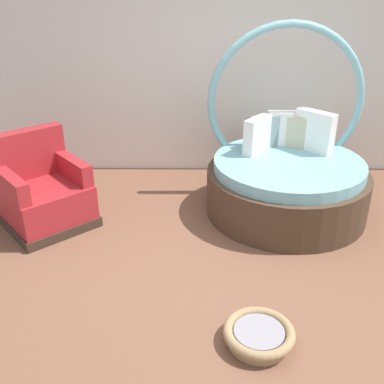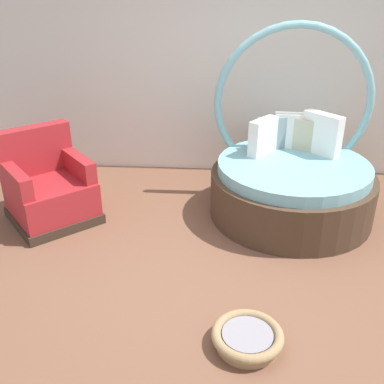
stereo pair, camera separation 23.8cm
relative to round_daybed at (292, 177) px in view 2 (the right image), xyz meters
The scene contains 5 objects.
ground_plane 1.48m from the round_daybed, 119.00° to the right, with size 8.00×8.00×0.02m, color brown.
back_wall 1.75m from the round_daybed, 120.68° to the left, with size 8.00×0.12×3.03m, color silver.
round_daybed is the anchor object (origin of this frame).
red_armchair 2.55m from the round_daybed, behind, with size 1.13×1.13×0.94m.
pet_basket 2.11m from the round_daybed, 104.54° to the right, with size 0.51×0.51×0.13m.
Camera 2 is at (-0.05, -3.19, 2.40)m, focal length 42.57 mm.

